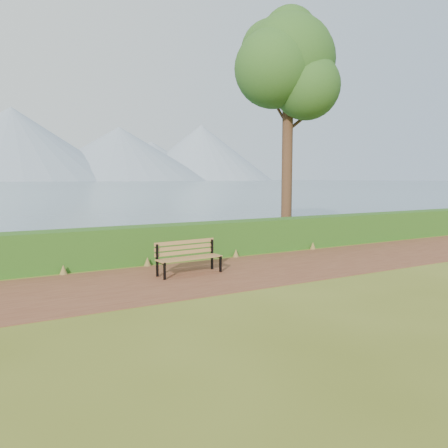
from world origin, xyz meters
TOP-DOWN VIEW (x-y plane):
  - ground at (0.00, 0.00)m, footprint 140.00×140.00m
  - path at (0.00, 0.30)m, footprint 40.00×3.40m
  - hedge at (0.00, 2.60)m, footprint 32.00×0.85m
  - bench at (-0.56, 0.68)m, footprint 1.64×0.59m
  - tree at (5.24, 4.46)m, footprint 4.38×3.59m

SIDE VIEW (x-z plane):
  - ground at x=0.00m, z-range 0.00..0.00m
  - path at x=0.00m, z-range 0.00..0.01m
  - bench at x=-0.56m, z-range 0.06..0.87m
  - hedge at x=0.00m, z-range 0.00..1.00m
  - tree at x=5.24m, z-range 2.08..10.63m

